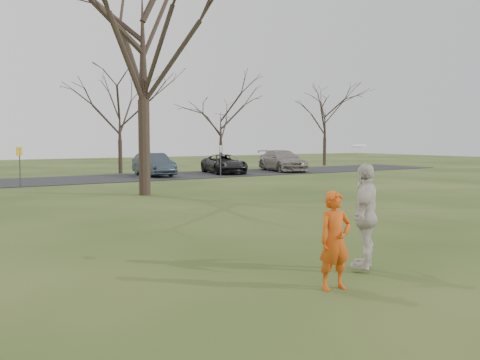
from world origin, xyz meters
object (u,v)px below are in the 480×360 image
at_px(player_defender, 335,241).
at_px(catching_play, 366,216).
at_px(car_6, 224,164).
at_px(car_5, 154,164).
at_px(car_7, 282,161).
at_px(big_tree, 143,35).

bearing_deg(player_defender, catching_play, 32.14).
distance_m(car_6, catching_play, 27.27).
distance_m(car_5, car_7, 10.35).
relative_size(car_5, car_7, 0.84).
relative_size(catching_play, big_tree, 0.17).
xyz_separation_m(car_5, big_tree, (-4.83, -10.36, 6.21)).
xyz_separation_m(player_defender, car_5, (7.64, 25.55, -0.02)).
xyz_separation_m(car_5, car_7, (10.33, -0.47, 0.04)).
bearing_deg(big_tree, car_5, 65.01).
distance_m(car_6, big_tree, 15.58).
bearing_deg(car_5, car_6, 0.18).
bearing_deg(car_5, player_defender, -103.35).
distance_m(player_defender, big_tree, 16.64).
distance_m(car_7, big_tree, 19.12).
height_order(car_6, catching_play, catching_play).
relative_size(car_6, catching_play, 2.08).
xyz_separation_m(car_7, catching_play, (-16.67, -24.50, 0.22)).
bearing_deg(car_5, car_7, 0.70).
height_order(car_5, catching_play, catching_play).
bearing_deg(player_defender, car_7, 62.68).
bearing_deg(player_defender, car_5, 81.66).
bearing_deg(car_5, catching_play, -100.93).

